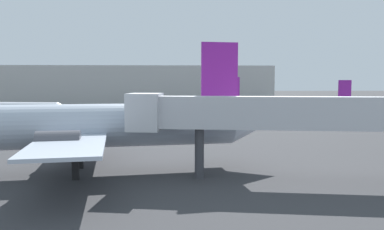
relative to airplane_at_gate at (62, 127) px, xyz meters
name	(u,v)px	position (x,y,z in m)	size (l,w,h in m)	color
airplane_at_gate	(62,127)	(0.00, 0.00, 0.00)	(35.65, 22.28, 10.55)	#B2BCCC
airplane_far_left	(191,104)	(12.29, 47.05, -1.02)	(25.63, 23.37, 8.24)	#B2BCCC
jet_bridge	(271,114)	(15.83, -2.54, 1.11)	(23.28, 5.73, 6.40)	silver
terminal_building	(124,86)	(-6.99, 92.40, 2.26)	(91.53, 18.37, 12.08)	#B7B7B2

